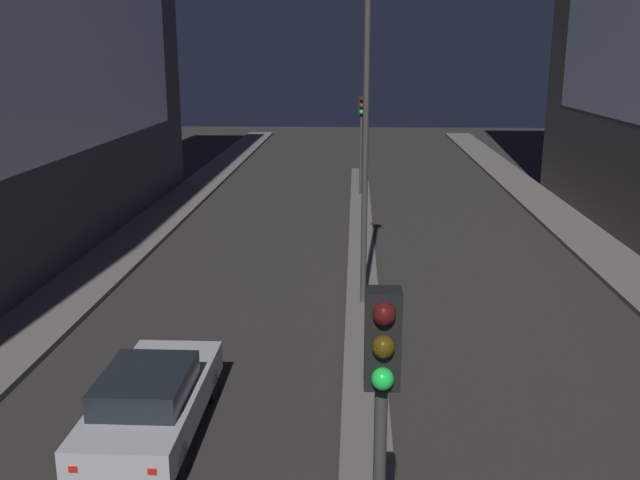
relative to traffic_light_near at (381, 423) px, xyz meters
name	(u,v)px	position (x,y,z in m)	size (l,w,h in m)	color
median_strip	(362,266)	(0.00, 16.45, -3.52)	(0.93, 39.64, 0.14)	#66605B
traffic_light_near	(381,423)	(0.00, 0.00, 0.00)	(0.32, 0.42, 4.71)	#383838
traffic_light_mid	(361,123)	(0.00, 28.27, 0.00)	(0.32, 0.42, 4.71)	#383838
street_lamp	(366,99)	(0.00, 12.88, 2.08)	(0.45, 0.45, 8.89)	#383838
car_left_lane	(151,400)	(-3.91, 5.77, -2.87)	(1.76, 4.44, 1.39)	#B2B2B7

